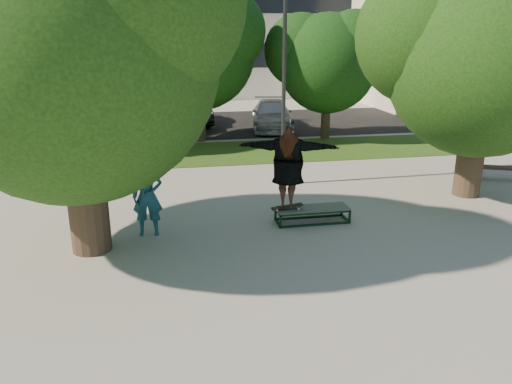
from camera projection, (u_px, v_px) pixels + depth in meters
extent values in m
plane|color=#9D9991|center=(291.00, 253.00, 10.66)|extent=(120.00, 120.00, 0.00)
cube|color=#274814|center=(256.00, 151.00, 19.72)|extent=(30.00, 4.00, 0.02)
cube|color=black|center=(214.00, 124.00, 25.63)|extent=(40.00, 8.00, 0.01)
cylinder|color=#38281E|center=(85.00, 179.00, 10.37)|extent=(0.84, 0.84, 3.20)
sphere|color=#17380F|center=(72.00, 56.00, 9.61)|extent=(5.80, 5.80, 5.80)
cylinder|color=#38281E|center=(472.00, 144.00, 14.05)|extent=(0.76, 0.76, 3.00)
sphere|color=#17380F|center=(483.00, 61.00, 13.36)|extent=(5.20, 5.20, 5.20)
sphere|color=#17380F|center=(426.00, 35.00, 13.66)|extent=(3.90, 3.90, 3.90)
cylinder|color=#38281E|center=(59.00, 116.00, 19.39)|extent=(0.44, 0.44, 2.80)
sphere|color=black|center=(53.00, 61.00, 18.76)|extent=(4.40, 4.40, 4.40)
sphere|color=black|center=(24.00, 46.00, 19.01)|extent=(3.30, 3.30, 3.30)
sphere|color=black|center=(76.00, 40.00, 18.28)|extent=(3.08, 3.08, 3.08)
cylinder|color=#38281E|center=(199.00, 106.00, 21.25)|extent=(0.50, 0.50, 3.00)
sphere|color=black|center=(197.00, 52.00, 20.57)|extent=(4.80, 4.80, 4.80)
sphere|color=black|center=(167.00, 37.00, 20.85)|extent=(3.60, 3.60, 3.60)
sphere|color=black|center=(224.00, 31.00, 20.06)|extent=(3.36, 3.36, 3.36)
cylinder|color=#38281E|center=(326.00, 109.00, 21.81)|extent=(0.40, 0.40, 2.60)
sphere|color=black|center=(328.00, 64.00, 21.22)|extent=(4.20, 4.20, 4.20)
sphere|color=black|center=(300.00, 50.00, 21.46)|extent=(3.15, 3.15, 3.15)
sphere|color=black|center=(354.00, 46.00, 20.76)|extent=(2.94, 2.94, 2.94)
cylinder|color=#2D2D30|center=(284.00, 86.00, 14.59)|extent=(0.12, 0.12, 6.00)
cube|color=black|center=(168.00, 56.00, 32.73)|extent=(27.60, 0.12, 1.60)
cube|color=white|center=(472.00, 40.00, 33.17)|extent=(15.00, 10.00, 8.00)
cube|color=#475147|center=(313.00, 208.00, 12.33)|extent=(1.80, 0.60, 0.03)
cylinder|color=white|center=(277.00, 210.00, 12.08)|extent=(0.06, 0.03, 0.06)
cylinder|color=white|center=(276.00, 208.00, 12.23)|extent=(0.06, 0.03, 0.06)
cylinder|color=white|center=(299.00, 209.00, 12.18)|extent=(0.06, 0.03, 0.06)
cylinder|color=white|center=(297.00, 206.00, 12.33)|extent=(0.06, 0.03, 0.06)
cube|color=black|center=(287.00, 207.00, 12.19)|extent=(0.78, 0.20, 0.10)
imported|color=brown|center=(288.00, 168.00, 11.89)|extent=(2.47, 1.40, 1.95)
imported|color=#195060|center=(147.00, 196.00, 11.39)|extent=(0.72, 0.49, 1.90)
cube|color=#47352A|center=(476.00, 172.00, 16.13)|extent=(0.18, 0.18, 0.37)
cube|color=#47352A|center=(510.00, 168.00, 15.85)|extent=(2.66, 1.44, 0.07)
imported|color=#A2A1A6|center=(116.00, 113.00, 24.13)|extent=(1.98, 4.65, 1.57)
imported|color=black|center=(193.00, 110.00, 25.71)|extent=(1.84, 4.36, 1.40)
imported|color=slate|center=(174.00, 110.00, 24.77)|extent=(2.86, 5.89, 1.61)
imported|color=#BDBCC2|center=(272.00, 115.00, 24.24)|extent=(2.61, 4.87, 1.34)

